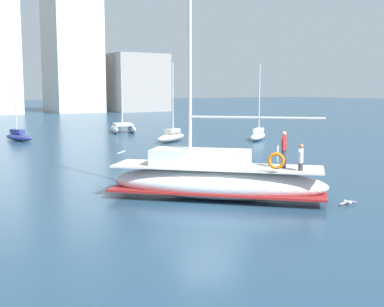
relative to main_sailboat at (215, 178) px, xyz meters
The scene contains 8 objects.
ground_plane 2.46m from the main_sailboat, 133.95° to the right, with size 400.00×400.00×0.00m, color navy.
main_sailboat is the anchor object (origin of this frame).
moored_sloop_near 23.98m from the main_sailboat, 64.22° to the left, with size 4.65×3.44×7.19m.
moored_sloop_far 34.47m from the main_sailboat, 71.79° to the left, with size 3.79×5.53×6.63m.
moored_catamaran 25.78m from the main_sailboat, 45.60° to the left, with size 4.12×3.46×7.16m.
moored_cutter_left 29.91m from the main_sailboat, 92.18° to the left, with size 2.13×4.19×5.32m.
seagull 5.70m from the main_sailboat, 45.61° to the right, with size 0.99×0.47×0.16m.
mooring_buoy 6.48m from the main_sailboat, 32.20° to the left, with size 0.56×0.56×0.88m.
Camera 1 is at (-10.95, -16.00, 4.84)m, focal length 46.76 mm.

